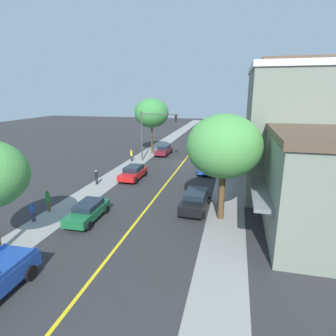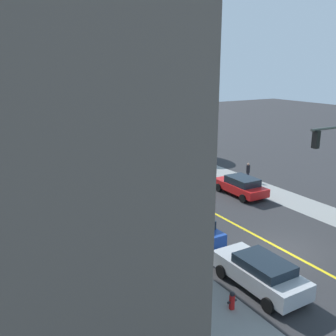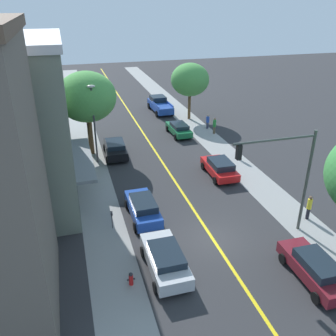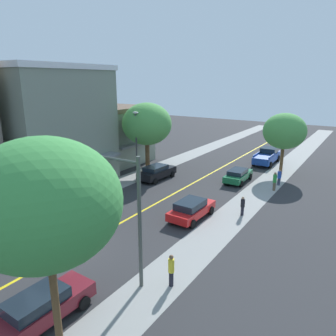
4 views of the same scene
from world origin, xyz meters
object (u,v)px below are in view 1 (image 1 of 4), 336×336
(silver_sedan_left_curb, at_px, (211,156))
(pedestrian_yellow_shirt, at_px, (131,155))
(fire_hydrant, at_px, (226,159))
(parking_meter, at_px, (226,165))
(pedestrian_blue_shirt, at_px, (32,211))
(black_sedan_left_curb, at_px, (195,200))
(pedestrian_green_shirt, at_px, (48,200))
(green_sedan_right_curb, at_px, (88,211))
(maroon_sedan_right_curb, at_px, (164,150))
(street_tree_left_near, at_px, (152,113))
(red_sedan_right_curb, at_px, (133,172))
(pedestrian_black_shirt, at_px, (96,177))
(street_lamp, at_px, (221,156))
(traffic_light_mast, at_px, (152,128))
(blue_sedan_left_curb, at_px, (207,166))
(street_tree_left_far, at_px, (224,146))

(silver_sedan_left_curb, relative_size, pedestrian_yellow_shirt, 2.56)
(fire_hydrant, bearing_deg, parking_meter, 92.31)
(pedestrian_blue_shirt, bearing_deg, silver_sedan_left_curb, -149.08)
(parking_meter, xyz_separation_m, black_sedan_left_curb, (2.02, 12.08, -0.05))
(pedestrian_green_shirt, bearing_deg, green_sedan_right_curb, -96.35)
(black_sedan_left_curb, relative_size, maroon_sedan_right_curb, 1.01)
(pedestrian_blue_shirt, bearing_deg, street_tree_left_near, -125.63)
(red_sedan_right_curb, distance_m, silver_sedan_left_curb, 12.84)
(black_sedan_left_curb, distance_m, pedestrian_black_shirt, 11.84)
(street_lamp, relative_size, silver_sedan_left_curb, 1.58)
(black_sedan_left_curb, bearing_deg, red_sedan_right_curb, -127.88)
(silver_sedan_left_curb, bearing_deg, street_tree_left_near, -110.82)
(traffic_light_mast, xyz_separation_m, pedestrian_black_shirt, (2.80, 11.44, -3.86))
(red_sedan_right_curb, relative_size, black_sedan_left_curb, 0.94)
(street_tree_left_near, relative_size, pedestrian_blue_shirt, 5.22)
(street_tree_left_near, distance_m, blue_sedan_left_curb, 14.53)
(silver_sedan_left_curb, relative_size, pedestrian_blue_shirt, 2.78)
(street_lamp, distance_m, pedestrian_yellow_shirt, 19.15)
(parking_meter, relative_size, street_lamp, 0.18)
(black_sedan_left_curb, distance_m, pedestrian_green_shirt, 12.07)
(green_sedan_right_curb, xyz_separation_m, pedestrian_green_shirt, (3.96, -0.71, 0.25))
(traffic_light_mast, relative_size, pedestrian_yellow_shirt, 3.87)
(street_tree_left_near, xyz_separation_m, pedestrian_blue_shirt, (1.65, 25.75, -5.50))
(blue_sedan_left_curb, height_order, green_sedan_right_curb, blue_sedan_left_curb)
(traffic_light_mast, xyz_separation_m, red_sedan_right_curb, (-0.32, 8.76, -3.92))
(pedestrian_yellow_shirt, bearing_deg, street_lamp, -169.29)
(pedestrian_yellow_shirt, xyz_separation_m, pedestrian_blue_shirt, (0.39, 19.76, -0.10))
(silver_sedan_left_curb, distance_m, pedestrian_black_shirt, 16.88)
(fire_hydrant, xyz_separation_m, pedestrian_yellow_shirt, (12.99, 2.90, 0.57))
(red_sedan_right_curb, bearing_deg, pedestrian_blue_shirt, -15.83)
(street_tree_left_near, distance_m, pedestrian_green_shirt, 24.50)
(parking_meter, height_order, red_sedan_right_curb, red_sedan_right_curb)
(pedestrian_green_shirt, relative_size, pedestrian_blue_shirt, 1.12)
(street_tree_left_near, relative_size, green_sedan_right_curb, 1.90)
(street_tree_left_near, bearing_deg, red_sedan_right_curb, 97.96)
(traffic_light_mast, bearing_deg, red_sedan_right_curb, -87.90)
(fire_hydrant, xyz_separation_m, blue_sedan_left_curb, (2.03, 6.19, 0.41))
(red_sedan_right_curb, bearing_deg, green_sedan_right_curb, 2.74)
(red_sedan_right_curb, xyz_separation_m, black_sedan_left_curb, (-7.99, 6.76, 0.04))
(red_sedan_right_curb, xyz_separation_m, pedestrian_green_shirt, (3.65, 9.94, 0.21))
(black_sedan_left_curb, height_order, silver_sedan_left_curb, black_sedan_left_curb)
(blue_sedan_left_curb, height_order, black_sedan_left_curb, black_sedan_left_curb)
(street_tree_left_far, distance_m, pedestrian_yellow_shirt, 21.30)
(blue_sedan_left_curb, xyz_separation_m, pedestrian_black_shirt, (10.88, 7.30, 0.03))
(silver_sedan_left_curb, bearing_deg, blue_sedan_left_curb, 0.13)
(fire_hydrant, bearing_deg, silver_sedan_left_curb, 14.90)
(blue_sedan_left_curb, relative_size, pedestrian_green_shirt, 2.49)
(pedestrian_blue_shirt, bearing_deg, maroon_sedan_right_curb, -130.54)
(blue_sedan_left_curb, bearing_deg, fire_hydrant, 161.10)
(pedestrian_green_shirt, bearing_deg, black_sedan_left_curb, -70.84)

